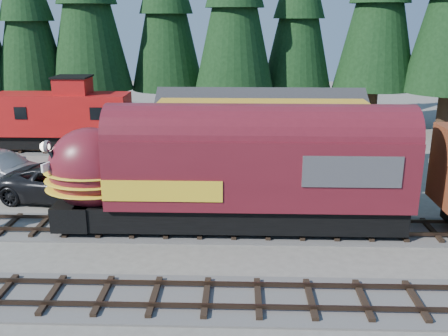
{
  "coord_description": "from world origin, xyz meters",
  "views": [
    {
      "loc": [
        -1.3,
        -17.18,
        9.41
      ],
      "look_at": [
        -1.96,
        4.0,
        2.99
      ],
      "focal_mm": 40.0,
      "sensor_mm": 36.0,
      "label": 1
    }
  ],
  "objects_px": {
    "depot": "(262,136)",
    "locomotive": "(220,177)",
    "pickup_truck_b": "(0,168)",
    "caboose": "(63,117)",
    "pickup_truck_a": "(67,183)"
  },
  "relations": [
    {
      "from": "depot",
      "to": "locomotive",
      "type": "bearing_deg",
      "value": -108.24
    },
    {
      "from": "depot",
      "to": "pickup_truck_b",
      "type": "distance_m",
      "value": 15.43
    },
    {
      "from": "pickup_truck_b",
      "to": "caboose",
      "type": "bearing_deg",
      "value": 10.1
    },
    {
      "from": "locomotive",
      "to": "pickup_truck_b",
      "type": "relative_size",
      "value": 2.46
    },
    {
      "from": "depot",
      "to": "caboose",
      "type": "xyz_separation_m",
      "value": [
        -14.06,
        7.5,
        -0.46
      ]
    },
    {
      "from": "caboose",
      "to": "pickup_truck_a",
      "type": "relative_size",
      "value": 1.37
    },
    {
      "from": "depot",
      "to": "locomotive",
      "type": "xyz_separation_m",
      "value": [
        -2.14,
        -6.5,
        -0.37
      ]
    },
    {
      "from": "pickup_truck_a",
      "to": "pickup_truck_b",
      "type": "relative_size",
      "value": 1.06
    },
    {
      "from": "locomotive",
      "to": "depot",
      "type": "bearing_deg",
      "value": 71.76
    },
    {
      "from": "locomotive",
      "to": "caboose",
      "type": "distance_m",
      "value": 18.38
    },
    {
      "from": "locomotive",
      "to": "pickup_truck_a",
      "type": "relative_size",
      "value": 2.33
    },
    {
      "from": "caboose",
      "to": "pickup_truck_a",
      "type": "distance_m",
      "value": 11.04
    },
    {
      "from": "pickup_truck_a",
      "to": "caboose",
      "type": "bearing_deg",
      "value": 28.74
    },
    {
      "from": "locomotive",
      "to": "pickup_truck_a",
      "type": "bearing_deg",
      "value": 156.02
    },
    {
      "from": "locomotive",
      "to": "pickup_truck_b",
      "type": "xyz_separation_m",
      "value": [
        -13.16,
        6.39,
        -1.63
      ]
    }
  ]
}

